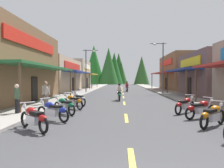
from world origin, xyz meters
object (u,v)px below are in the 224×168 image
motorcycle_parked_right_3 (185,105)px  motorcycle_parked_left_3 (73,101)px  motorcycle_parked_right_1 (213,115)px  motorcycle_parked_left_2 (64,105)px  pedestrian_waiting (17,97)px  streetlamp_left (88,65)px  streetlamp_right (161,61)px  motorcycle_parked_right_2 (201,109)px  rider_cruising_trailing (127,87)px  motorcycle_parked_left_4 (78,99)px  motorcycle_parked_left_0 (34,118)px  pedestrian_strolling (46,93)px  motorcycle_parked_left_1 (53,110)px  rider_cruising_lead (119,93)px  pedestrian_browsing (45,91)px

motorcycle_parked_right_3 → motorcycle_parked_left_3: same height
motorcycle_parked_right_1 → motorcycle_parked_left_2: same height
pedestrian_waiting → motorcycle_parked_right_3: bearing=-39.3°
streetlamp_left → streetlamp_right: (9.41, -1.63, 0.32)m
motorcycle_parked_right_2 → rider_cruising_trailing: rider_cruising_trailing is taller
motorcycle_parked_left_4 → motorcycle_parked_right_2: bearing=-164.3°
rider_cruising_trailing → motorcycle_parked_left_0: bearing=166.0°
motorcycle_parked_right_3 → pedestrian_strolling: size_ratio=0.91×
motorcycle_parked_left_1 → pedestrian_strolling: pedestrian_strolling is taller
rider_cruising_lead → pedestrian_waiting: (-5.38, -7.92, 0.31)m
motorcycle_parked_left_4 → rider_cruising_trailing: (4.01, 16.66, 0.17)m
motorcycle_parked_right_3 → pedestrian_waiting: size_ratio=0.95×
motorcycle_parked_right_1 → motorcycle_parked_right_3: size_ratio=1.03×
streetlamp_left → pedestrian_browsing: 13.93m
rider_cruising_lead → rider_cruising_trailing: size_ratio=1.00×
motorcycle_parked_right_1 → motorcycle_parked_left_3: bearing=101.4°
streetlamp_left → pedestrian_strolling: (-0.46, -14.95, -2.83)m
motorcycle_parked_left_3 → rider_cruising_trailing: size_ratio=0.79×
motorcycle_parked_right_2 → pedestrian_waiting: (-9.42, 0.52, 0.48)m
motorcycle_parked_right_2 → motorcycle_parked_right_3: 1.58m
rider_cruising_trailing → pedestrian_strolling: size_ratio=1.24×
motorcycle_parked_right_1 → motorcycle_parked_left_4: (-6.82, 6.67, 0.00)m
motorcycle_parked_left_1 → motorcycle_parked_left_2: size_ratio=1.17×
motorcycle_parked_right_3 → motorcycle_parked_left_0: bearing=166.7°
motorcycle_parked_left_0 → pedestrian_strolling: size_ratio=0.96×
motorcycle_parked_right_1 → motorcycle_parked_right_3: bearing=48.8°
streetlamp_right → pedestrian_browsing: size_ratio=3.62×
pedestrian_waiting → motorcycle_parked_left_2: bearing=-34.4°
rider_cruising_lead → pedestrian_strolling: (-4.74, -5.30, 0.35)m
motorcycle_parked_left_2 → motorcycle_parked_left_4: size_ratio=0.94×
motorcycle_parked_left_2 → pedestrian_strolling: pedestrian_strolling is taller
motorcycle_parked_left_2 → motorcycle_parked_right_1: bearing=-158.7°
rider_cruising_trailing → pedestrian_waiting: size_ratio=1.28×
motorcycle_parked_left_4 → rider_cruising_trailing: size_ratio=0.80×
streetlamp_left → pedestrian_waiting: (-1.10, -17.57, -2.88)m
motorcycle_parked_left_4 → pedestrian_waiting: (-2.41, -4.33, 0.48)m
motorcycle_parked_left_2 → streetlamp_left: bearing=-41.8°
motorcycle_parked_right_1 → motorcycle_parked_left_1: same height
motorcycle_parked_right_3 → rider_cruising_lead: rider_cruising_lead is taller
streetlamp_left → motorcycle_parked_right_3: size_ratio=3.71×
streetlamp_left → pedestrian_strolling: 15.22m
pedestrian_waiting → motorcycle_parked_left_4: bearing=15.1°
motorcycle_parked_right_2 → motorcycle_parked_right_3: same height
motorcycle_parked_right_2 → pedestrian_strolling: 9.34m
motorcycle_parked_left_3 → streetlamp_left: bearing=-44.8°
streetlamp_right → motorcycle_parked_right_2: size_ratio=3.40×
motorcycle_parked_right_3 → motorcycle_parked_left_2: bearing=139.6°
motorcycle_parked_left_3 → pedestrian_strolling: pedestrian_strolling is taller
motorcycle_parked_right_2 → pedestrian_strolling: bearing=130.1°
rider_cruising_lead → motorcycle_parked_left_4: bearing=138.0°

